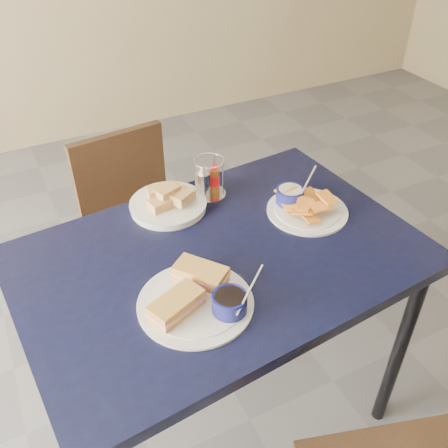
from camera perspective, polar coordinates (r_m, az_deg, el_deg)
name	(u,v)px	position (r m, az deg, el deg)	size (l,w,h in m)	color
ground	(250,420)	(1.98, 2.97, -21.45)	(6.00, 6.00, 0.00)	#56565B
dining_table	(221,271)	(1.49, -0.35, -5.44)	(1.21, 0.87, 0.75)	black
chair_far	(136,217)	(2.09, -9.97, 0.79)	(0.42, 0.41, 0.81)	black
sandwich_plate	(199,296)	(1.29, -2.91, -8.27)	(0.32, 0.30, 0.12)	white
plantain_plate	(301,204)	(1.62, 8.81, 2.23)	(0.26, 0.26, 0.12)	white
bread_basket	(168,202)	(1.62, -6.39, 2.52)	(0.24, 0.24, 0.08)	white
condiment_caddy	(208,181)	(1.65, -1.86, 4.98)	(0.11, 0.11, 0.14)	silver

